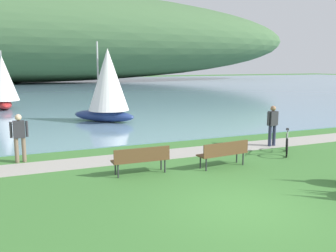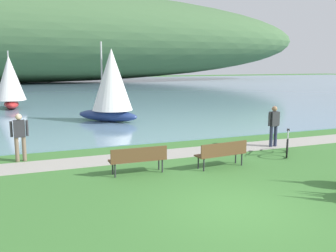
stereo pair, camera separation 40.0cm
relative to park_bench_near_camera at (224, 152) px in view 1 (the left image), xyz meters
The scene contains 11 objects.
ground_plane 3.65m from the park_bench_near_camera, 112.82° to the right, with size 200.00×200.00×0.00m, color #3D7533.
bay_water 44.48m from the park_bench_near_camera, 91.81° to the left, with size 180.00×80.00×0.04m, color #6B8EA8.
distant_hillside 64.25m from the park_bench_near_camera, 95.38° to the left, with size 118.52×28.00×17.02m, color #42663D.
shoreline_path 2.83m from the park_bench_near_camera, 120.27° to the left, with size 60.00×1.50×0.01m, color #A39E93.
park_bench_near_camera is the anchor object (origin of this frame).
park_bench_further_along 2.83m from the park_bench_near_camera, behind, with size 1.81×0.51×0.88m.
bicycle_leaning_near_bench 3.28m from the park_bench_near_camera, 11.52° to the left, with size 1.18×1.39×1.01m.
person_at_shoreline 7.09m from the park_bench_near_camera, 151.88° to the left, with size 0.61×0.24×1.71m.
person_on_the_grass 4.15m from the park_bench_near_camera, 29.42° to the left, with size 0.61×0.27×1.71m.
sailboat_mid_bay 21.54m from the park_bench_near_camera, 108.61° to the left, with size 2.32×3.78×4.39m.
sailboat_toward_hillside 11.24m from the park_bench_near_camera, 96.01° to the left, with size 3.74×3.73×4.68m.
Camera 1 is at (-5.06, -7.10, 3.42)m, focal length 39.91 mm.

